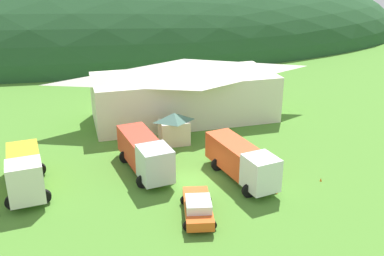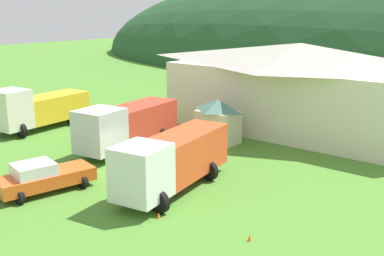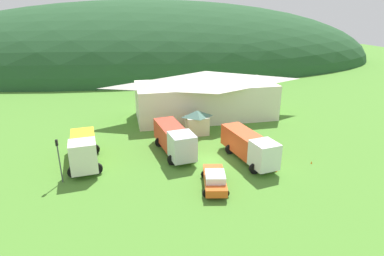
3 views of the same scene
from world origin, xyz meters
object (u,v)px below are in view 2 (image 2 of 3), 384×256
Objects in this scene: heavy_rig_striped at (37,108)px; depot_building at (299,87)px; service_pickup_orange at (43,177)px; play_shed_cream at (218,121)px; traffic_cone_mid_row at (159,218)px; tow_truck_silver at (126,124)px; traffic_cone_near_pickup at (250,241)px; heavy_rig_white at (172,159)px.

depot_building is at bearing 122.32° from heavy_rig_striped.
depot_building is at bearing 179.51° from service_pickup_orange.
play_shed_cream reaches higher than service_pickup_orange.
traffic_cone_mid_row is (6.84, 1.50, -0.83)m from service_pickup_orange.
service_pickup_orange is 9.02× the size of traffic_cone_mid_row.
tow_truck_silver is 14.98× the size of traffic_cone_near_pickup.
service_pickup_orange is at bearing 7.85° from tow_truck_silver.
depot_building is at bearing 111.45° from traffic_cone_near_pickup.
traffic_cone_near_pickup is at bearing 72.34° from heavy_rig_striped.
traffic_cone_mid_row is (-4.39, -0.85, 0.00)m from traffic_cone_near_pickup.
traffic_cone_near_pickup is (13.48, -5.60, -1.78)m from tow_truck_silver.
service_pickup_orange reaches higher than traffic_cone_near_pickup.
play_shed_cream is 9.48m from heavy_rig_white.
traffic_cone_near_pickup is at bearing -68.55° from depot_building.
heavy_rig_white is 14.76× the size of traffic_cone_near_pickup.
traffic_cone_mid_row is at bearing 114.24° from service_pickup_orange.
tow_truck_silver reaches higher than traffic_cone_near_pickup.
depot_building is 37.32× the size of traffic_cone_near_pickup.
depot_building reaches higher than play_shed_cream.
traffic_cone_near_pickup is at bearing 59.45° from tow_truck_silver.
play_shed_cream is at bearing 136.09° from tow_truck_silver.
heavy_rig_white is 3.82m from traffic_cone_mid_row.
play_shed_cream is 0.39× the size of heavy_rig_striped.
play_shed_cream is at bearing -112.93° from depot_building.
service_pickup_orange is (11.77, -7.24, -0.91)m from heavy_rig_striped.
depot_building is at bearing 173.04° from heavy_rig_white.
play_shed_cream is 0.37× the size of heavy_rig_white.
play_shed_cream is 14.63m from traffic_cone_near_pickup.
play_shed_cream is at bearing -167.88° from heavy_rig_white.
depot_building is 20.53m from heavy_rig_striped.
traffic_cone_mid_row is (2.48, -18.33, -3.52)m from depot_building.
heavy_rig_striped is at bearing -93.74° from tow_truck_silver.
heavy_rig_white is (16.84, -2.84, 0.00)m from heavy_rig_striped.
tow_truck_silver reaches higher than heavy_rig_white.
service_pickup_orange is at bearing -168.19° from traffic_cone_near_pickup.
depot_building reaches higher than heavy_rig_white.
play_shed_cream is 14.60m from heavy_rig_striped.
heavy_rig_striped reaches higher than traffic_cone_near_pickup.
tow_truck_silver is 14.87× the size of traffic_cone_mid_row.
play_shed_cream is 12.95m from traffic_cone_mid_row.
play_shed_cream is at bearing 114.26° from traffic_cone_mid_row.
service_pickup_orange is at bearing -167.66° from traffic_cone_mid_row.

